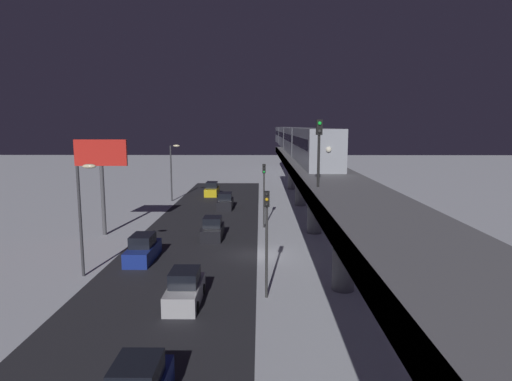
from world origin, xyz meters
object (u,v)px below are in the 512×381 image
(sedan_blue_2, at_px, (143,250))
(traffic_light_mid, at_px, (264,186))
(rail_signal, at_px, (319,141))
(commercial_billboard, at_px, (101,162))
(sedan_silver, at_px, (185,290))
(sedan_black_2, at_px, (225,202))
(traffic_light_near, at_px, (267,229))
(sedan_black, at_px, (213,230))
(subway_train, at_px, (293,138))
(sedan_yellow, at_px, (212,190))

(sedan_blue_2, bearing_deg, traffic_light_mid, -130.76)
(rail_signal, bearing_deg, commercial_billboard, -37.26)
(traffic_light_mid, bearing_deg, sedan_silver, 76.07)
(sedan_blue_2, relative_size, sedan_black_2, 1.08)
(traffic_light_near, distance_m, commercial_billboard, 21.34)
(rail_signal, relative_size, sedan_black, 0.97)
(traffic_light_near, bearing_deg, traffic_light_mid, -90.00)
(subway_train, relative_size, sedan_black_2, 16.73)
(sedan_silver, relative_size, sedan_black_2, 0.98)
(traffic_light_mid, height_order, commercial_billboard, commercial_billboard)
(sedan_blue_2, distance_m, sedan_black_2, 21.54)
(rail_signal, xyz_separation_m, commercial_billboard, (18.07, -13.74, -2.39))
(sedan_silver, relative_size, sedan_blue_2, 0.91)
(subway_train, distance_m, sedan_silver, 47.70)
(sedan_black, bearing_deg, sedan_blue_2, -125.17)
(subway_train, xyz_separation_m, rail_signal, (1.69, 44.05, 0.95))
(subway_train, relative_size, sedan_blue_2, 15.56)
(subway_train, bearing_deg, sedan_silver, 78.37)
(sedan_black, bearing_deg, sedan_yellow, 96.40)
(subway_train, distance_m, traffic_light_near, 45.73)
(sedan_black_2, bearing_deg, traffic_light_near, -80.59)
(sedan_yellow, height_order, sedan_black_2, same)
(subway_train, relative_size, commercial_billboard, 8.32)
(traffic_light_near, xyz_separation_m, traffic_light_mid, (0.00, -18.10, 0.00))
(sedan_blue_2, bearing_deg, sedan_yellow, -93.27)
(subway_train, xyz_separation_m, traffic_light_mid, (4.79, 27.20, -4.07))
(subway_train, xyz_separation_m, sedan_blue_2, (14.09, 37.99, -7.47))
(subway_train, height_order, rail_signal, rail_signal)
(sedan_silver, height_order, commercial_billboard, commercial_billboard)
(sedan_blue_2, height_order, sedan_black_2, same)
(sedan_black_2, distance_m, traffic_light_near, 28.94)
(sedan_silver, distance_m, commercial_billboard, 19.81)
(sedan_yellow, distance_m, sedan_black_2, 10.83)
(rail_signal, bearing_deg, sedan_black_2, -73.94)
(rail_signal, bearing_deg, traffic_light_near, 21.84)
(subway_train, bearing_deg, sedan_black, 73.21)
(sedan_yellow, height_order, traffic_light_near, traffic_light_near)
(rail_signal, distance_m, sedan_black, 17.04)
(traffic_light_mid, bearing_deg, sedan_yellow, -70.10)
(traffic_light_near, bearing_deg, subway_train, -96.04)
(sedan_black, relative_size, commercial_billboard, 0.47)
(subway_train, bearing_deg, traffic_light_near, 83.96)
(sedan_yellow, bearing_deg, subway_train, -152.21)
(sedan_silver, height_order, sedan_blue_2, same)
(sedan_silver, bearing_deg, sedan_yellow, 94.04)
(rail_signal, bearing_deg, sedan_black, -58.22)
(sedan_black_2, bearing_deg, subway_train, 60.74)
(rail_signal, bearing_deg, sedan_yellow, -74.24)
(sedan_blue_2, relative_size, sedan_black, 1.15)
(sedan_blue_2, distance_m, sedan_yellow, 31.56)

